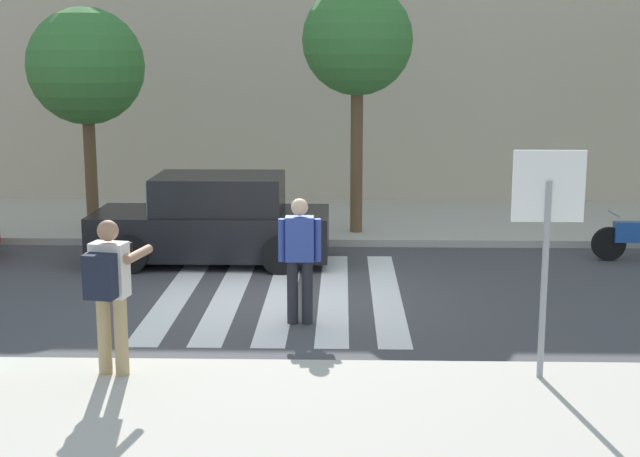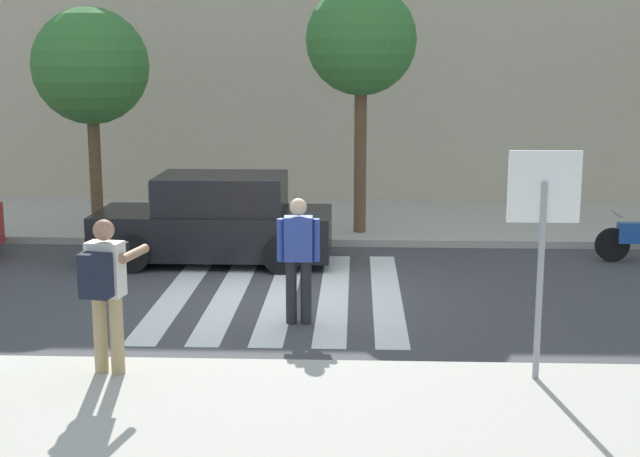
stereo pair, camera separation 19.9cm
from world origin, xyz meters
name	(u,v)px [view 1 (the left image)]	position (x,y,z in m)	size (l,w,h in m)	color
ground_plane	(281,297)	(0.00, 0.00, 0.00)	(120.00, 120.00, 0.00)	#424244
sidewalk_far	(300,220)	(0.00, 6.00, 0.07)	(60.00, 4.80, 0.14)	#B2AD9E
building_facade_far	(307,54)	(0.00, 10.40, 3.62)	(56.00, 4.00, 7.23)	beige
crosswalk_stripe_0	(178,293)	(-1.60, 0.20, 0.00)	(0.44, 5.20, 0.01)	silver
crosswalk_stripe_1	(230,293)	(-0.80, 0.20, 0.00)	(0.44, 5.20, 0.01)	silver
crosswalk_stripe_2	(282,293)	(0.00, 0.20, 0.00)	(0.44, 5.20, 0.01)	silver
crosswalk_stripe_3	(334,294)	(0.80, 0.20, 0.00)	(0.44, 5.20, 0.01)	silver
crosswalk_stripe_4	(386,294)	(1.60, 0.20, 0.00)	(0.44, 5.20, 0.01)	silver
stop_sign	(547,214)	(3.09, -3.68, 1.95)	(0.76, 0.08, 2.49)	gray
photographer_with_backpack	(109,284)	(-1.59, -3.73, 1.17)	(0.68, 0.91, 1.72)	tan
pedestrian_crossing	(300,254)	(0.36, -1.33, 0.97)	(0.58, 0.25, 1.72)	#232328
parked_car_black	(214,222)	(-1.33, 2.30, 0.73)	(4.10, 1.92, 1.55)	black
street_tree_west	(86,67)	(-4.08, 4.46, 3.36)	(2.27, 2.27, 4.38)	brown
street_tree_center	(357,42)	(1.20, 4.42, 3.85)	(2.13, 2.13, 4.81)	brown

